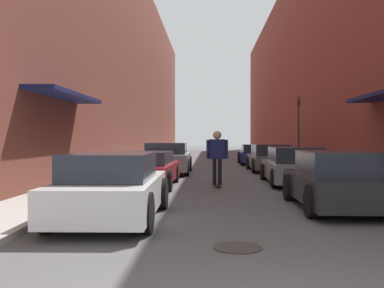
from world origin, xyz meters
name	(u,v)px	position (x,y,z in m)	size (l,w,h in m)	color
ground	(217,164)	(0.00, 22.89, 0.00)	(125.91, 125.91, 0.00)	#515154
curb_strip_left	(156,159)	(-4.41, 28.62, 0.06)	(1.80, 57.23, 0.12)	#A3A099
curb_strip_right	(275,159)	(4.41, 28.62, 0.06)	(1.80, 57.23, 0.12)	#A3A099
building_row_left	(118,69)	(-7.30, 28.61, 6.76)	(4.90, 57.23, 13.53)	brown
building_row_right	(315,68)	(7.30, 28.61, 6.74)	(4.90, 57.23, 13.47)	brown
parked_car_left_0	(112,188)	(-2.34, 5.08, 0.63)	(1.86, 4.04, 1.30)	silver
parked_car_left_1	(146,169)	(-2.54, 10.81, 0.57)	(1.93, 4.39, 1.15)	maroon
parked_car_left_2	(167,158)	(-2.36, 16.08, 0.67)	(2.08, 4.40, 1.38)	gray
parked_car_right_0	(337,181)	(2.38, 6.57, 0.62)	(1.89, 3.93, 1.29)	#232326
parked_car_right_1	(294,166)	(2.46, 11.83, 0.61)	(1.93, 4.41, 1.28)	gray
parked_car_right_2	(270,158)	(2.45, 17.63, 0.62)	(1.97, 4.27, 1.29)	#515459
parked_car_right_3	(256,154)	(2.37, 22.94, 0.60)	(2.04, 3.96, 1.22)	navy
skateboarder	(217,152)	(-0.22, 10.72, 1.12)	(0.70, 0.78, 1.82)	black
manhole_cover	(238,247)	(-0.07, 3.06, 0.01)	(0.70, 0.70, 0.02)	#332D28
traffic_light	(299,124)	(4.27, 19.82, 2.37)	(0.16, 0.22, 3.65)	#2D2D2D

